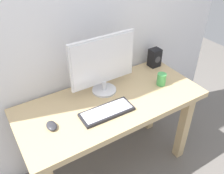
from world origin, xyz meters
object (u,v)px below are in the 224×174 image
at_px(speaker_right, 155,58).
at_px(coffee_mug, 161,79).
at_px(mouse, 52,126).
at_px(monitor, 103,64).
at_px(desk, 112,113).
at_px(keyboard_primary, 107,112).

xyz_separation_m(speaker_right, coffee_mug, (-0.15, -0.26, -0.03)).
bearing_deg(coffee_mug, mouse, 179.84).
distance_m(monitor, mouse, 0.57).
relative_size(mouse, coffee_mug, 0.98).
bearing_deg(speaker_right, desk, -159.19).
xyz_separation_m(desk, mouse, (-0.48, -0.03, 0.14)).
relative_size(desk, coffee_mug, 13.93).
bearing_deg(monitor, keyboard_primary, -115.61).
bearing_deg(keyboard_primary, mouse, 169.52).
xyz_separation_m(monitor, mouse, (-0.49, -0.17, -0.22)).
bearing_deg(monitor, speaker_right, 8.46).
distance_m(mouse, speaker_right, 1.11).
height_order(keyboard_primary, coffee_mug, coffee_mug).
height_order(mouse, coffee_mug, coffee_mug).
xyz_separation_m(monitor, speaker_right, (0.58, 0.09, -0.16)).
relative_size(monitor, mouse, 5.31).
height_order(desk, keyboard_primary, keyboard_primary).
relative_size(speaker_right, coffee_mug, 1.63).
distance_m(monitor, coffee_mug, 0.51).
xyz_separation_m(desk, coffee_mug, (0.45, -0.04, 0.18)).
distance_m(desk, keyboard_primary, 0.20).
bearing_deg(mouse, desk, 4.63).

